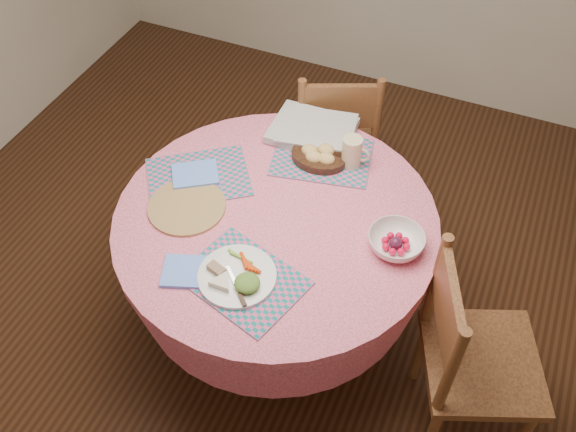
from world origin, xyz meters
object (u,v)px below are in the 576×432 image
object	(u,v)px
latte_mug	(352,152)
bread_bowl	(319,156)
dining_table	(277,250)
wicker_trivet	(187,207)
dinner_plate	(238,276)
fruit_bowl	(396,242)
chair_back	(335,137)
chair_right	(469,356)

from	to	relation	value
latte_mug	bread_bowl	bearing A→B (deg)	-164.36
dining_table	wicker_trivet	bearing A→B (deg)	-165.07
dinner_plate	fruit_bowl	xyz separation A→B (m)	(0.46, 0.36, 0.01)
chair_back	wicker_trivet	world-z (taller)	chair_back
dining_table	latte_mug	xyz separation A→B (m)	(0.17, 0.39, 0.27)
dining_table	dinner_plate	distance (m)	0.39
dining_table	chair_right	distance (m)	0.83
wicker_trivet	chair_back	bearing A→B (deg)	72.94
chair_back	fruit_bowl	world-z (taller)	chair_back
bread_bowl	latte_mug	distance (m)	0.14
wicker_trivet	dinner_plate	xyz separation A→B (m)	(0.33, -0.23, 0.02)
chair_back	bread_bowl	xyz separation A→B (m)	(0.09, -0.48, 0.31)
latte_mug	fruit_bowl	world-z (taller)	latte_mug
dining_table	latte_mug	bearing A→B (deg)	66.72
latte_mug	chair_right	bearing A→B (deg)	-38.20
chair_back	dinner_plate	xyz separation A→B (m)	(0.05, -1.15, 0.30)
chair_right	bread_bowl	size ratio (longest dim) A/B	4.11
dining_table	latte_mug	world-z (taller)	latte_mug
dining_table	chair_right	bearing A→B (deg)	-9.04
bread_bowl	dining_table	bearing A→B (deg)	-95.97
wicker_trivet	chair_right	bearing A→B (deg)	-2.06
wicker_trivet	fruit_bowl	distance (m)	0.80
dinner_plate	latte_mug	world-z (taller)	latte_mug
chair_right	fruit_bowl	xyz separation A→B (m)	(-0.36, 0.17, 0.29)
chair_right	wicker_trivet	xyz separation A→B (m)	(-1.16, 0.04, 0.26)
wicker_trivet	dinner_plate	distance (m)	0.41
latte_mug	fruit_bowl	xyz separation A→B (m)	(0.29, -0.35, -0.04)
chair_right	latte_mug	world-z (taller)	chair_right
chair_back	fruit_bowl	size ratio (longest dim) A/B	3.34
wicker_trivet	bread_bowl	distance (m)	0.58
chair_back	latte_mug	distance (m)	0.61
chair_right	dinner_plate	xyz separation A→B (m)	(-0.82, -0.19, 0.28)
chair_back	wicker_trivet	xyz separation A→B (m)	(-0.28, -0.92, 0.28)
latte_mug	dinner_plate	bearing A→B (deg)	-103.34
dining_table	bread_bowl	distance (m)	0.42
chair_back	fruit_bowl	xyz separation A→B (m)	(0.51, -0.79, 0.31)
chair_right	wicker_trivet	world-z (taller)	chair_right
dinner_plate	wicker_trivet	bearing A→B (deg)	145.36
fruit_bowl	dinner_plate	bearing A→B (deg)	-142.29
dining_table	chair_back	xyz separation A→B (m)	(-0.05, 0.83, -0.08)
bread_bowl	wicker_trivet	bearing A→B (deg)	-130.22
dinner_plate	latte_mug	xyz separation A→B (m)	(0.17, 0.70, 0.05)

